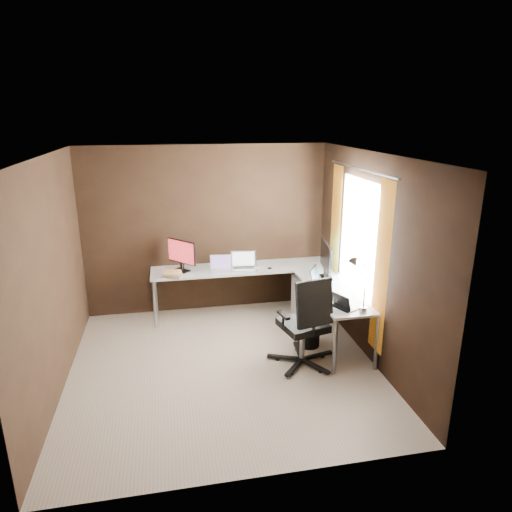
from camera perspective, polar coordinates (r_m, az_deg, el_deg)
The scene contains 15 objects.
room at distance 5.24m, azimuth -0.72°, elevation -0.81°, with size 3.60×3.60×2.50m.
desk at distance 6.43m, azimuth 2.11°, elevation -2.96°, with size 2.65×2.25×0.73m.
drawer_pedestal at distance 6.82m, azimuth 6.69°, elevation -5.27°, with size 0.42×0.50×0.60m, color silver.
monitor_left at distance 6.63m, azimuth -9.30°, elevation 0.28°, with size 0.38×0.41×0.46m.
monitor_right at distance 6.33m, azimuth 8.71°, elevation -0.24°, with size 0.18×0.62×0.51m.
laptop_white at distance 6.66m, azimuth -4.38°, elevation -1.38°, with size 0.34×0.26×0.21m.
laptop_silver at distance 6.71m, azimuth -1.54°, elevation -1.13°, with size 0.40×0.30×0.25m.
laptop_black_big at distance 6.15m, azimuth 7.83°, elevation -3.08°, with size 0.38×0.41×0.23m.
laptop_black_small at distance 5.46m, azimuth 10.89°, elevation -6.02°, with size 0.29×0.33×0.19m.
book_stack at distance 6.49m, azimuth -10.41°, elevation -2.22°, with size 0.29×0.26×0.08m.
mouse_left at distance 6.50m, azimuth -9.88°, elevation -2.36°, with size 0.08×0.05×0.03m, color black.
mouse_corner at distance 6.69m, azimuth 1.77°, elevation -1.53°, with size 0.08×0.05×0.03m, color black.
desk_lamp at distance 5.30m, azimuth 12.59°, elevation -2.68°, with size 0.20×0.23×0.64m.
office_chair at distance 5.57m, azimuth 6.05°, elevation -10.30°, with size 0.64×0.66×1.14m.
wastebasket at distance 6.08m, azimuth 6.61°, elevation -9.61°, with size 0.29×0.29×0.33m, color black.
Camera 1 is at (-0.56, -4.83, 2.91)m, focal length 32.00 mm.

